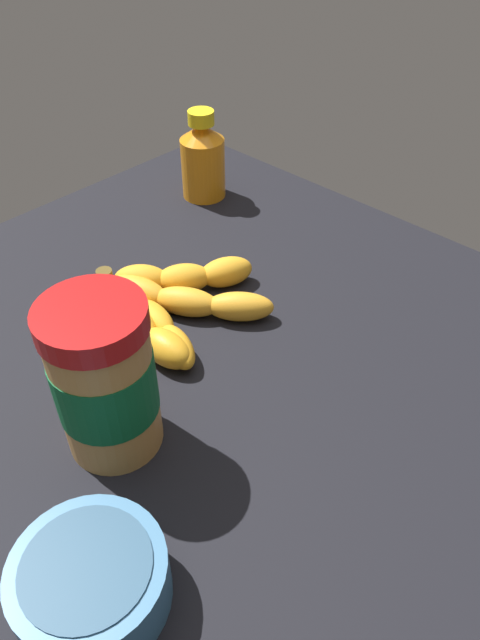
{
  "coord_description": "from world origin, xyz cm",
  "views": [
    {
      "loc": [
        -33.34,
        33.26,
        45.34
      ],
      "look_at": [
        -2.07,
        0.23,
        5.57
      ],
      "focal_mm": 32.6,
      "sensor_mm": 36.0,
      "label": 1
    }
  ],
  "objects_px": {
    "honey_bottle": "(203,159)",
    "banana_bunch": "(166,303)",
    "peanut_butter_jar": "(105,380)",
    "small_bowl": "(91,581)"
  },
  "relations": [
    {
      "from": "honey_bottle",
      "to": "banana_bunch",
      "type": "bearing_deg",
      "value": 127.37
    },
    {
      "from": "peanut_butter_jar",
      "to": "small_bowl",
      "type": "xyz_separation_m",
      "value": [
        -0.11,
        0.1,
        -0.05
      ]
    },
    {
      "from": "honey_bottle",
      "to": "small_bowl",
      "type": "xyz_separation_m",
      "value": [
        -0.39,
        0.49,
        -0.04
      ]
    },
    {
      "from": "banana_bunch",
      "to": "honey_bottle",
      "type": "bearing_deg",
      "value": -52.63
    },
    {
      "from": "banana_bunch",
      "to": "honey_bottle",
      "type": "xyz_separation_m",
      "value": [
        0.18,
        -0.23,
        0.04
      ]
    },
    {
      "from": "honey_bottle",
      "to": "small_bowl",
      "type": "height_order",
      "value": "honey_bottle"
    },
    {
      "from": "banana_bunch",
      "to": "peanut_butter_jar",
      "type": "xyz_separation_m",
      "value": [
        -0.1,
        0.15,
        0.06
      ]
    },
    {
      "from": "banana_bunch",
      "to": "peanut_butter_jar",
      "type": "distance_m",
      "value": 0.19
    },
    {
      "from": "honey_bottle",
      "to": "peanut_butter_jar",
      "type": "bearing_deg",
      "value": 125.93
    },
    {
      "from": "peanut_butter_jar",
      "to": "banana_bunch",
      "type": "bearing_deg",
      "value": -56.35
    }
  ]
}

